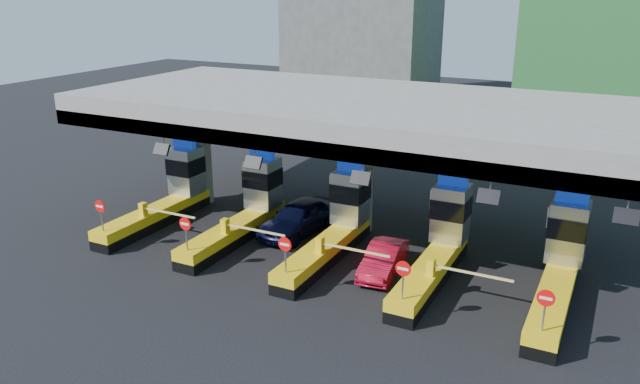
% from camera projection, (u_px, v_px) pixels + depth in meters
% --- Properties ---
extents(ground, '(120.00, 120.00, 0.00)m').
position_uv_depth(ground, '(334.00, 253.00, 29.61)').
color(ground, black).
rests_on(ground, ground).
extents(toll_canopy, '(28.00, 12.09, 7.00)m').
position_uv_depth(toll_canopy, '(361.00, 115.00, 30.09)').
color(toll_canopy, slate).
rests_on(toll_canopy, ground).
extents(toll_lane_far_left, '(4.43, 8.00, 4.16)m').
position_uv_depth(toll_lane_far_left, '(170.00, 194.00, 33.67)').
color(toll_lane_far_left, black).
rests_on(toll_lane_far_left, ground).
extents(toll_lane_left, '(4.43, 8.00, 4.16)m').
position_uv_depth(toll_lane_left, '(248.00, 208.00, 31.54)').
color(toll_lane_left, black).
rests_on(toll_lane_left, ground).
extents(toll_lane_center, '(4.43, 8.00, 4.16)m').
position_uv_depth(toll_lane_center, '(337.00, 224.00, 29.40)').
color(toll_lane_center, black).
rests_on(toll_lane_center, ground).
extents(toll_lane_right, '(4.43, 8.00, 4.16)m').
position_uv_depth(toll_lane_right, '(440.00, 243.00, 27.27)').
color(toll_lane_right, black).
rests_on(toll_lane_right, ground).
extents(toll_lane_far_right, '(4.43, 8.00, 4.16)m').
position_uv_depth(toll_lane_far_right, '(561.00, 265.00, 25.14)').
color(toll_lane_far_right, black).
rests_on(toll_lane_far_right, ground).
extents(bg_building_concrete, '(14.00, 10.00, 18.00)m').
position_uv_depth(bg_building_concrete, '(363.00, 16.00, 63.20)').
color(bg_building_concrete, '#4C4C49').
rests_on(bg_building_concrete, ground).
extents(van, '(2.80, 5.36, 1.74)m').
position_uv_depth(van, '(299.00, 217.00, 31.74)').
color(van, black).
rests_on(van, ground).
extents(red_car, '(1.77, 4.07, 1.30)m').
position_uv_depth(red_car, '(383.00, 259.00, 27.41)').
color(red_car, maroon).
rests_on(red_car, ground).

